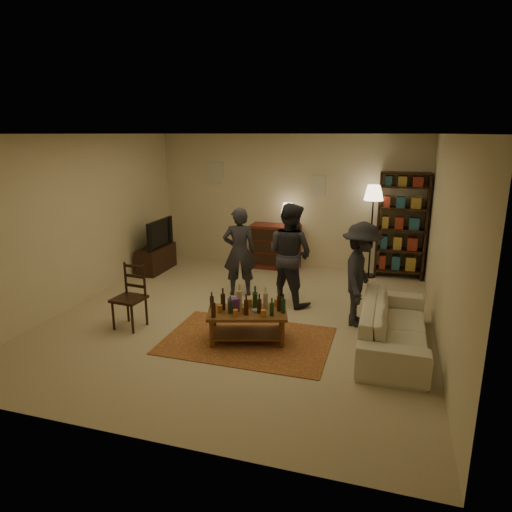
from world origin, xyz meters
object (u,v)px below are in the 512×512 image
at_px(dresser, 276,245).
at_px(floor_lamp, 373,199).
at_px(coffee_table, 247,314).
at_px(sofa, 394,326).
at_px(dining_chair, 131,294).
at_px(tv_stand, 156,252).
at_px(person_left, 239,252).
at_px(person_right, 290,254).
at_px(bookshelf, 401,225).
at_px(person_by_sofa, 361,275).

distance_m(dresser, floor_lamp, 2.16).
distance_m(coffee_table, sofa, 1.92).
distance_m(dining_chair, floor_lamp, 4.75).
distance_m(coffee_table, dining_chair, 1.74).
bearing_deg(dresser, tv_stand, -157.93).
bearing_deg(tv_stand, dining_chair, -68.24).
height_order(floor_lamp, person_left, floor_lamp).
bearing_deg(dining_chair, floor_lamp, 53.09).
height_order(coffee_table, dresser, dresser).
xyz_separation_m(dining_chair, person_right, (1.96, 1.57, 0.34)).
distance_m(floor_lamp, person_left, 2.79).
relative_size(dining_chair, tv_stand, 0.89).
height_order(dresser, person_right, person_right).
bearing_deg(sofa, floor_lamp, 9.21).
height_order(coffee_table, tv_stand, tv_stand).
bearing_deg(person_right, floor_lamp, -97.47).
bearing_deg(person_right, sofa, 168.94).
bearing_deg(sofa, person_left, 62.28).
height_order(floor_lamp, person_right, floor_lamp).
bearing_deg(bookshelf, person_right, -130.73).
height_order(person_left, person_by_sofa, person_left).
xyz_separation_m(person_left, person_by_sofa, (2.07, -0.71, -0.00)).
relative_size(coffee_table, dresser, 0.85).
bearing_deg(person_by_sofa, dresser, 39.90).
bearing_deg(floor_lamp, person_left, -140.76).
relative_size(bookshelf, sofa, 0.97).
height_order(tv_stand, floor_lamp, floor_lamp).
relative_size(dining_chair, dresser, 0.69).
relative_size(person_right, person_by_sofa, 1.09).
bearing_deg(dining_chair, person_right, 44.24).
distance_m(dresser, person_right, 2.08).
relative_size(dresser, sofa, 0.65).
bearing_deg(floor_lamp, tv_stand, -168.43).
height_order(sofa, person_left, person_left).
bearing_deg(person_left, dresser, -115.04).
bearing_deg(dining_chair, sofa, 11.36).
height_order(coffee_table, bookshelf, bookshelf).
relative_size(floor_lamp, person_right, 1.07).
relative_size(tv_stand, sofa, 0.51).
xyz_separation_m(sofa, person_right, (-1.66, 1.20, 0.53)).
distance_m(tv_stand, person_left, 2.27).
xyz_separation_m(person_left, person_right, (0.91, -0.15, 0.07)).
bearing_deg(person_by_sofa, sofa, -139.49).
distance_m(sofa, person_by_sofa, 0.93).
distance_m(dresser, bookshelf, 2.50).
bearing_deg(bookshelf, floor_lamp, -166.47).
xyz_separation_m(coffee_table, person_by_sofa, (1.38, 1.01, 0.37)).
bearing_deg(person_left, person_right, 151.23).
xyz_separation_m(bookshelf, person_by_sofa, (-0.55, -2.54, -0.27)).
bearing_deg(sofa, bookshelf, -0.82).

